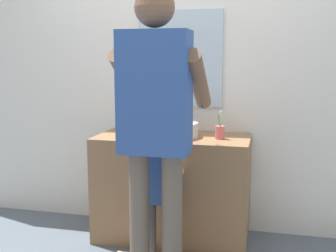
{
  "coord_description": "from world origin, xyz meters",
  "views": [
    {
      "loc": [
        0.7,
        -2.75,
        1.39
      ],
      "look_at": [
        0.0,
        0.15,
        0.91
      ],
      "focal_mm": 45.19,
      "sensor_mm": 36.0,
      "label": 1
    }
  ],
  "objects_px": {
    "soap_bottle": "(136,126)",
    "adult_parent": "(156,111)",
    "child_toddler": "(159,184)",
    "toothbrush_cup": "(220,132)"
  },
  "relations": [
    {
      "from": "toothbrush_cup",
      "to": "child_toddler",
      "type": "bearing_deg",
      "value": -133.31
    },
    {
      "from": "child_toddler",
      "to": "adult_parent",
      "type": "height_order",
      "value": "adult_parent"
    },
    {
      "from": "toothbrush_cup",
      "to": "adult_parent",
      "type": "relative_size",
      "value": 0.12
    },
    {
      "from": "child_toddler",
      "to": "soap_bottle",
      "type": "bearing_deg",
      "value": 126.06
    },
    {
      "from": "child_toddler",
      "to": "adult_parent",
      "type": "distance_m",
      "value": 0.58
    },
    {
      "from": "adult_parent",
      "to": "toothbrush_cup",
      "type": "bearing_deg",
      "value": 63.18
    },
    {
      "from": "toothbrush_cup",
      "to": "soap_bottle",
      "type": "bearing_deg",
      "value": 178.27
    },
    {
      "from": "soap_bottle",
      "to": "adult_parent",
      "type": "height_order",
      "value": "adult_parent"
    },
    {
      "from": "toothbrush_cup",
      "to": "child_toddler",
      "type": "distance_m",
      "value": 0.6
    },
    {
      "from": "soap_bottle",
      "to": "child_toddler",
      "type": "bearing_deg",
      "value": -53.94
    }
  ]
}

